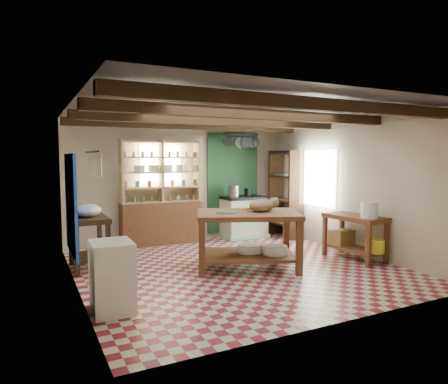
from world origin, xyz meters
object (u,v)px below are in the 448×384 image
cat (262,205)px  white_cabinet (112,277)px  prep_table (89,243)px  right_counter (354,237)px  stove (244,217)px  work_table (247,240)px

cat → white_cabinet: bearing=-148.7°
prep_table → cat: cat is taller
right_counter → stove: bearing=103.4°
prep_table → cat: (2.61, -1.18, 0.61)m
right_counter → work_table: bearing=165.8°
stove → white_cabinet: stove is taller
right_counter → cat: bearing=166.0°
right_counter → prep_table: bearing=157.2°
work_table → stove: 2.56m
stove → right_counter: (0.82, -2.63, -0.07)m
prep_table → white_cabinet: prep_table is taller
work_table → white_cabinet: 2.56m
work_table → right_counter: size_ratio=1.48×
white_cabinet → cat: bearing=19.4°
prep_table → right_counter: prep_table is taller
white_cabinet → cat: size_ratio=1.82×
prep_table → right_counter: size_ratio=0.78×
work_table → stove: bearing=85.2°
work_table → right_counter: 2.05m
work_table → stove: stove is taller
work_table → prep_table: (-2.36, 1.13, -0.04)m
white_cabinet → right_counter: bearing=8.4°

